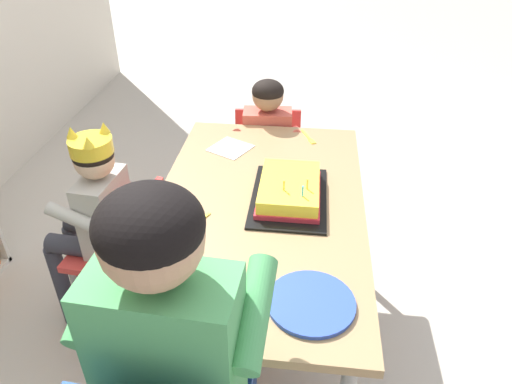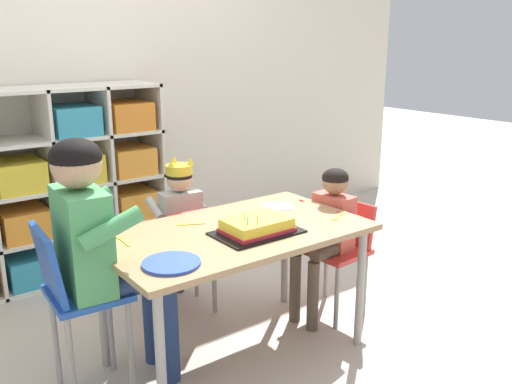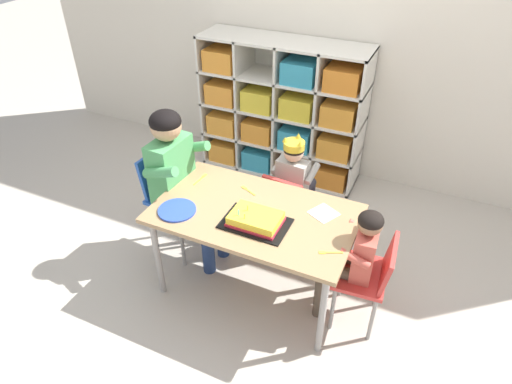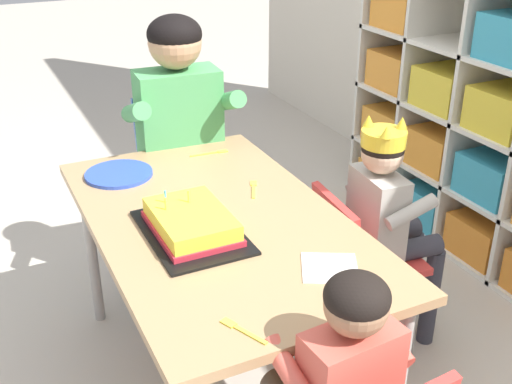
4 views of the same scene
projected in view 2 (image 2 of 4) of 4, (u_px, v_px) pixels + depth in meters
The scene contains 16 objects.
ground at pixel (236, 354), 2.59m from camera, with size 16.00×16.00×0.00m, color #BCB2A3.
classroom_back_wall at pixel (86, 58), 3.51m from camera, with size 5.70×0.10×2.63m, color beige.
storage_cubby_shelf at pixel (50, 194), 3.30m from camera, with size 1.38×0.39×1.17m.
activity_table at pixel (235, 242), 2.44m from camera, with size 1.17×0.68×0.62m.
classroom_chair_blue at pixel (186, 248), 2.88m from camera, with size 0.33×0.33×0.61m.
child_with_crown at pixel (177, 215), 2.92m from camera, with size 0.31×0.31×0.85m.
classroom_chair_adult_side at pixel (75, 294), 2.16m from camera, with size 0.33×0.33×0.75m.
adult_helper_seated at pixel (100, 238), 2.16m from camera, with size 0.44×0.42×1.08m.
classroom_chair_guest_side at pixel (338, 245), 2.92m from camera, with size 0.33×0.35×0.61m.
guest_at_table_side at pixel (327, 225), 2.82m from camera, with size 0.31×0.31×0.80m.
birthday_cake_on_tray at pixel (257, 227), 2.37m from camera, with size 0.37×0.24×0.10m.
paper_plate_stack at pixel (171, 263), 2.05m from camera, with size 0.22×0.22×0.01m, color blue.
paper_napkin_square at pixel (278, 206), 2.75m from camera, with size 0.14×0.14×0.00m, color white.
fork_at_table_front_edge at pixel (338, 217), 2.59m from camera, with size 0.12×0.06×0.00m.
fork_near_child_seat at pixel (122, 240), 2.29m from camera, with size 0.02×0.14×0.00m.
fork_scattered_mid_table at pixel (189, 224), 2.48m from camera, with size 0.12×0.07×0.00m.
Camera 2 is at (-1.29, -1.89, 1.44)m, focal length 38.56 mm.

